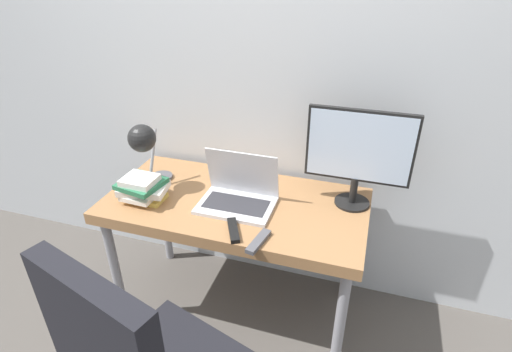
% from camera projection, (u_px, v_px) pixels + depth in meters
% --- Properties ---
extents(ground_plane, '(12.00, 12.00, 0.00)m').
position_uv_depth(ground_plane, '(217.00, 351.00, 2.10)').
color(ground_plane, '#514C47').
extents(wall_back, '(8.00, 0.05, 2.60)m').
position_uv_depth(wall_back, '(259.00, 71.00, 2.07)').
color(wall_back, silver).
rests_on(wall_back, ground_plane).
extents(desk, '(1.31, 0.66, 0.74)m').
position_uv_depth(desk, '(236.00, 212.00, 2.05)').
color(desk, '#996B42').
rests_on(desk, ground_plane).
extents(laptop, '(0.37, 0.25, 0.26)m').
position_uv_depth(laptop, '(238.00, 194.00, 1.96)').
color(laptop, silver).
rests_on(laptop, desk).
extents(monitor, '(0.49, 0.17, 0.49)m').
position_uv_depth(monitor, '(359.00, 152.00, 1.85)').
color(monitor, black).
rests_on(monitor, desk).
extents(desk_lamp, '(0.14, 0.26, 0.36)m').
position_uv_depth(desk_lamp, '(144.00, 142.00, 1.98)').
color(desk_lamp, '#4C4C51').
rests_on(desk_lamp, desk).
extents(book_stack, '(0.25, 0.22, 0.14)m').
position_uv_depth(book_stack, '(142.00, 188.00, 1.99)').
color(book_stack, gold).
rests_on(book_stack, desk).
extents(tv_remote, '(0.07, 0.17, 0.02)m').
position_uv_depth(tv_remote, '(259.00, 241.00, 1.71)').
color(tv_remote, '#4C4C51').
rests_on(tv_remote, desk).
extents(media_remote, '(0.11, 0.17, 0.02)m').
position_uv_depth(media_remote, '(233.00, 230.00, 1.78)').
color(media_remote, black).
rests_on(media_remote, desk).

